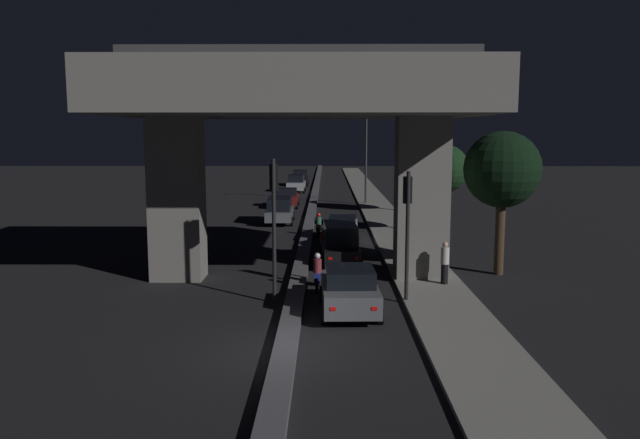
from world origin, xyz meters
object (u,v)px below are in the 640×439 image
motorcycle_blue_filtering_near (317,274)px  traffic_light_left_of_median (274,205)px  car_grey_lead_oncoming (280,209)px  car_dark_red_second_oncoming (287,198)px  motorcycle_white_filtering_mid (323,244)px  traffic_light_right_of_median (407,214)px  car_silver_third_oncoming (296,183)px  car_grey_lead (349,290)px  street_lamp (362,147)px  car_black_fourth_oncoming (300,177)px  car_white_third (342,228)px  car_black_second (340,243)px  motorcycle_red_filtering_far (319,226)px  pedestrian_on_sidewalk (445,263)px

motorcycle_blue_filtering_near → traffic_light_left_of_median: bearing=142.4°
car_grey_lead_oncoming → car_dark_red_second_oncoming: size_ratio=1.06×
motorcycle_blue_filtering_near → motorcycle_white_filtering_mid: 6.78m
traffic_light_right_of_median → motorcycle_white_filtering_mid: size_ratio=2.38×
motorcycle_white_filtering_mid → traffic_light_left_of_median: bearing=167.2°
traffic_light_right_of_median → car_silver_third_oncoming: size_ratio=1.17×
car_grey_lead → car_silver_third_oncoming: (-3.92, 44.06, 0.13)m
street_lamp → motorcycle_blue_filtering_near: bearing=-96.6°
car_black_fourth_oncoming → car_white_third: bearing=5.5°
street_lamp → car_grey_lead: (-2.28, -32.82, -4.10)m
car_grey_lead → car_white_third: (0.13, 14.10, -0.05)m
car_black_second → car_black_fourth_oncoming: (-3.71, 44.45, -0.04)m
traffic_light_right_of_median → traffic_light_left_of_median: bearing=-179.9°
car_grey_lead → car_dark_red_second_oncoming: 31.07m
car_dark_red_second_oncoming → motorcycle_blue_filtering_near: car_dark_red_second_oncoming is taller
motorcycle_white_filtering_mid → street_lamp: bearing=-9.5°
traffic_light_right_of_median → car_black_second: (-2.23, 6.71, -2.24)m
traffic_light_right_of_median → car_black_second: size_ratio=1.17×
car_grey_lead → car_dark_red_second_oncoming: bearing=5.8°
motorcycle_white_filtering_mid → motorcycle_red_filtering_far: bearing=1.5°
traffic_light_left_of_median → traffic_light_right_of_median: bearing=0.1°
car_grey_lead_oncoming → motorcycle_red_filtering_far: (2.72, -5.46, -0.34)m
car_dark_red_second_oncoming → pedestrian_on_sidewalk: 28.32m
car_white_third → traffic_light_left_of_median: bearing=170.3°
street_lamp → car_black_second: size_ratio=2.05×
traffic_light_right_of_median → car_dark_red_second_oncoming: size_ratio=1.12×
car_grey_lead_oncoming → motorcycle_blue_filtering_near: (2.82, -18.22, -0.32)m
street_lamp → car_grey_lead_oncoming: bearing=-118.7°
car_grey_lead → pedestrian_on_sidewalk: 5.34m
car_dark_red_second_oncoming → motorcycle_blue_filtering_near: bearing=5.8°
traffic_light_left_of_median → street_lamp: size_ratio=0.62×
car_black_second → motorcycle_red_filtering_far: car_black_second is taller
motorcycle_blue_filtering_near → pedestrian_on_sidewalk: pedestrian_on_sidewalk is taller
motorcycle_white_filtering_mid → motorcycle_blue_filtering_near: bearing=176.7°
car_silver_third_oncoming → pedestrian_on_sidewalk: car_silver_third_oncoming is taller
car_grey_lead → car_grey_lead_oncoming: (-3.96, 21.43, 0.13)m
car_grey_lead → car_white_third: size_ratio=0.90×
motorcycle_blue_filtering_near → pedestrian_on_sidewalk: (5.05, 0.42, 0.37)m
car_white_third → car_silver_third_oncoming: size_ratio=1.12×
pedestrian_on_sidewalk → car_grey_lead: bearing=-137.2°
car_black_fourth_oncoming → pedestrian_on_sidewalk: pedestrian_on_sidewalk is taller
street_lamp → motorcycle_red_filtering_far: 17.75m
car_grey_lead_oncoming → motorcycle_red_filtering_far: bearing=25.7°
motorcycle_red_filtering_far → car_grey_lead: bearing=-171.3°
traffic_light_left_of_median → pedestrian_on_sidewalk: 7.41m
car_silver_third_oncoming → motorcycle_blue_filtering_near: size_ratio=2.18×
car_grey_lead_oncoming → motorcycle_blue_filtering_near: car_grey_lead_oncoming is taller
car_white_third → motorcycle_white_filtering_mid: (-1.06, -4.12, -0.15)m
pedestrian_on_sidewalk → car_black_fourth_oncoming: bearing=99.0°
pedestrian_on_sidewalk → car_black_second: bearing=132.6°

